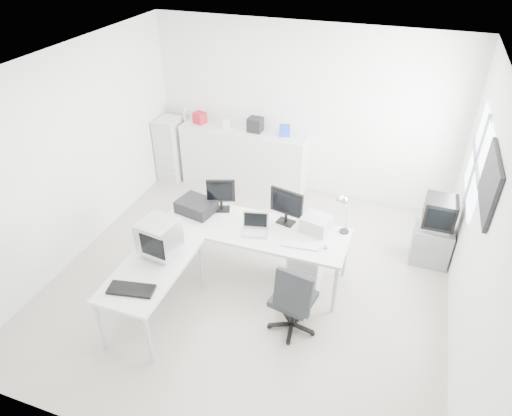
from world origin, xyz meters
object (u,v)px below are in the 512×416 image
(office_chair, at_px, (294,296))
(filing_cabinet, at_px, (171,149))
(drawer_pedestal, at_px, (306,265))
(crt_monitor, at_px, (160,240))
(main_desk, at_px, (254,251))
(laser_printer, at_px, (316,224))
(laptop, at_px, (255,227))
(lcd_monitor_small, at_px, (221,195))
(sideboard, at_px, (244,159))
(inkjet_printer, at_px, (196,206))
(side_desk, at_px, (155,291))
(crt_tv, at_px, (439,214))
(lcd_monitor_large, at_px, (286,207))
(tv_cabinet, at_px, (431,244))

(office_chair, relative_size, filing_cabinet, 0.89)
(drawer_pedestal, bearing_deg, crt_monitor, -149.86)
(main_desk, relative_size, office_chair, 2.39)
(laser_printer, height_order, filing_cabinet, filing_cabinet)
(laptop, distance_m, office_chair, 1.01)
(lcd_monitor_small, relative_size, laser_printer, 1.37)
(lcd_monitor_small, xyz_separation_m, laser_printer, (1.30, -0.03, -0.14))
(sideboard, bearing_deg, inkjet_printer, -87.60)
(side_desk, height_order, crt_monitor, crt_monitor)
(crt_monitor, xyz_separation_m, crt_tv, (3.07, 1.92, -0.18))
(office_chair, bearing_deg, lcd_monitor_small, 153.03)
(drawer_pedestal, height_order, crt_monitor, crt_monitor)
(crt_tv, bearing_deg, side_desk, -144.76)
(lcd_monitor_small, relative_size, crt_tv, 0.94)
(crt_monitor, bearing_deg, sideboard, 100.05)
(side_desk, height_order, lcd_monitor_large, lcd_monitor_large)
(laptop, bearing_deg, inkjet_printer, 154.42)
(drawer_pedestal, relative_size, lcd_monitor_large, 1.27)
(inkjet_printer, xyz_separation_m, lcd_monitor_small, (0.30, 0.15, 0.15))
(lcd_monitor_small, xyz_separation_m, office_chair, (1.29, -1.00, -0.48))
(side_desk, relative_size, tv_cabinet, 2.53)
(office_chair, bearing_deg, side_desk, -156.93)
(crt_monitor, bearing_deg, drawer_pedestal, 38.56)
(side_desk, distance_m, inkjet_printer, 1.28)
(crt_monitor, bearing_deg, side_desk, -81.58)
(inkjet_printer, bearing_deg, office_chair, -15.97)
(side_desk, distance_m, lcd_monitor_large, 1.91)
(main_desk, distance_m, sideboard, 2.33)
(filing_cabinet, bearing_deg, sideboard, 6.11)
(inkjet_printer, distance_m, laser_printer, 1.60)
(crt_monitor, distance_m, crt_tv, 3.62)
(laser_printer, height_order, office_chair, office_chair)
(lcd_monitor_large, height_order, sideboard, lcd_monitor_large)
(laser_printer, relative_size, tv_cabinet, 0.62)
(main_desk, height_order, crt_tv, crt_tv)
(drawer_pedestal, distance_m, crt_monitor, 1.91)
(side_desk, bearing_deg, crt_tv, 35.24)
(crt_tv, distance_m, sideboard, 3.34)
(office_chair, distance_m, filing_cabinet, 4.08)
(lcd_monitor_large, bearing_deg, crt_monitor, -124.48)
(main_desk, xyz_separation_m, tv_cabinet, (2.22, 1.07, -0.10))
(crt_monitor, xyz_separation_m, sideboard, (-0.08, 2.98, -0.42))
(side_desk, bearing_deg, office_chair, 12.29)
(drawer_pedestal, distance_m, inkjet_printer, 1.64)
(laptop, xyz_separation_m, filing_cabinet, (-2.33, 2.08, -0.28))
(office_chair, bearing_deg, main_desk, 145.49)
(tv_cabinet, bearing_deg, sideboard, 161.40)
(filing_cabinet, bearing_deg, tv_cabinet, -11.52)
(side_desk, height_order, tv_cabinet, side_desk)
(side_desk, bearing_deg, main_desk, 52.31)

